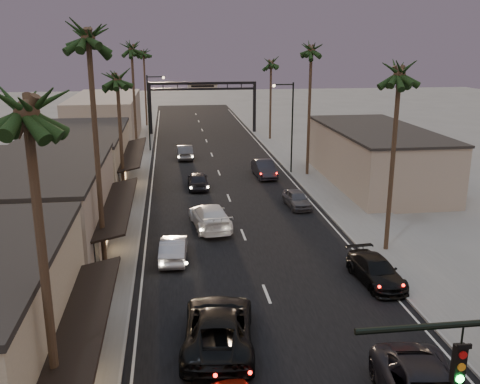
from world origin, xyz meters
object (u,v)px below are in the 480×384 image
object	(u,v)px
arch	(203,95)
oncoming_pickup	(218,327)
streetlight_left	(151,107)
palm_ld	(131,45)
oncoming_silver	(173,249)
palm_far	(143,50)
palm_lb	(88,30)
curbside_black	(376,271)
streetlight_right	(290,120)
palm_lc	(117,74)
palm_rc	(271,60)
palm_rb	(312,46)
palm_la	(25,96)
palm_ra	(400,66)

from	to	relation	value
arch	oncoming_pickup	xyz separation A→B (m)	(-2.97, -55.56, -4.64)
arch	streetlight_left	distance (m)	13.85
palm_ld	oncoming_silver	size ratio (longest dim) A/B	3.26
oncoming_silver	palm_far	bearing A→B (deg)	-82.34
palm_lb	curbside_black	xyz separation A→B (m)	(14.80, -2.40, -12.68)
palm_ld	oncoming_pickup	world-z (taller)	palm_ld
streetlight_left	oncoming_pickup	distance (m)	43.97
streetlight_right	palm_lc	size ratio (longest dim) A/B	0.74
palm_lc	palm_ld	xyz separation A→B (m)	(0.00, 19.00, 1.95)
palm_rc	curbside_black	bearing A→B (deg)	-93.09
streetlight_right	oncoming_pickup	distance (m)	32.43
streetlight_left	palm_ld	bearing A→B (deg)	-119.25
palm_rb	arch	bearing A→B (deg)	108.30
arch	palm_rc	world-z (taller)	palm_rc
palm_lb	palm_rb	bearing A→B (deg)	51.98
palm_la	palm_lc	bearing A→B (deg)	90.00
oncoming_pickup	oncoming_silver	xyz separation A→B (m)	(-1.83, 9.84, -0.18)
streetlight_right	arch	bearing A→B (deg)	105.47
arch	palm_rb	xyz separation A→B (m)	(8.60, -26.00, 6.88)
streetlight_right	palm_ld	world-z (taller)	palm_ld
palm_ra	oncoming_pickup	size ratio (longest dim) A/B	2.05
curbside_black	streetlight_right	bearing A→B (deg)	83.51
streetlight_left	palm_rb	bearing A→B (deg)	-42.05
palm_far	oncoming_silver	distance (m)	54.90
streetlight_right	palm_lb	world-z (taller)	palm_lb
palm_lc	palm_ld	bearing A→B (deg)	90.00
palm_rb	palm_ld	bearing A→B (deg)	147.40
oncoming_silver	streetlight_left	bearing A→B (deg)	-82.47
palm_ld	palm_far	distance (m)	23.02
streetlight_right	palm_la	size ratio (longest dim) A/B	0.68
palm_lb	palm_rb	xyz separation A→B (m)	(17.20, 22.00, -0.97)
oncoming_pickup	palm_ld	bearing A→B (deg)	-75.46
palm_ld	palm_ra	world-z (taller)	palm_ld
arch	palm_rb	bearing A→B (deg)	-71.70
streetlight_right	palm_ld	distance (m)	19.78
streetlight_left	palm_lc	size ratio (longest dim) A/B	0.74
streetlight_right	palm_lb	distance (m)	28.89
palm_ld	curbside_black	size ratio (longest dim) A/B	2.94
palm_lb	palm_ld	xyz separation A→B (m)	(0.00, 33.00, -0.97)
arch	palm_far	world-z (taller)	palm_far
curbside_black	palm_rc	bearing A→B (deg)	82.04
arch	palm_far	distance (m)	12.96
arch	palm_la	size ratio (longest dim) A/B	1.15
palm_far	palm_la	bearing A→B (deg)	-90.25
oncoming_pickup	curbside_black	size ratio (longest dim) A/B	1.33
palm_ld	oncoming_pickup	distance (m)	42.54
streetlight_right	palm_ra	size ratio (longest dim) A/B	0.68
palm_rc	oncoming_pickup	bearing A→B (deg)	-103.13
palm_lc	palm_lb	bearing A→B (deg)	-90.00
palm_ra	palm_rc	world-z (taller)	palm_ra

